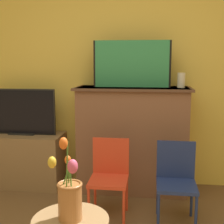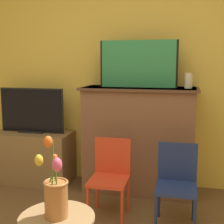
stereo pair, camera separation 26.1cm
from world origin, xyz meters
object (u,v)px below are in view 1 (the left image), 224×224
Objects in this scene: chair_red at (110,173)px; chair_blue at (176,177)px; vase_tulips at (69,195)px; painting at (132,64)px; tv_monitor at (22,112)px.

chair_red is 0.58m from chair_blue.
vase_tulips is (-0.68, -0.93, 0.21)m from chair_blue.
painting is at bearing 80.87° from vase_tulips.
painting reaches higher than chair_blue.
chair_red is at bearing 176.58° from chair_blue.
painting is 1.57× the size of vase_tulips.
chair_blue is at bearing -55.87° from painting.
painting is at bearing 76.17° from chair_red.
painting is 1.23m from chair_blue.
tv_monitor is (-1.20, -0.02, -0.53)m from painting.
chair_blue is 1.17m from vase_tulips.
tv_monitor reaches higher than vase_tulips.
vase_tulips is at bearing -58.47° from tv_monitor.
vase_tulips is at bearing -99.13° from painting.
chair_red is at bearing 83.89° from vase_tulips.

